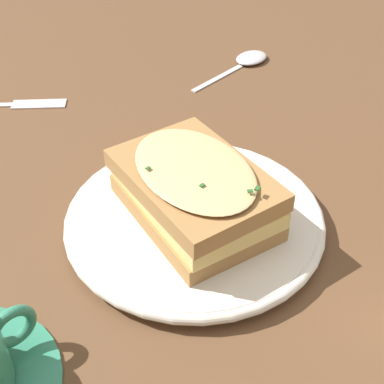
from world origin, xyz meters
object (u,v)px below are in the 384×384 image
Objects in this scene: sandwich at (192,191)px; fork at (11,104)px; dinner_plate at (192,219)px; spoon at (246,60)px.

fork is at bearing 42.63° from sandwich.
spoon is (0.36, -0.10, -0.01)m from dinner_plate.
fork is at bearing -116.13° from spoon.
spoon is at bearing -15.68° from dinner_plate.
sandwich is (-0.00, 0.00, 0.04)m from dinner_plate.
dinner_plate is at bearing 42.76° from fork.
dinner_plate is 0.37m from spoon.
spoon is at bearing 108.18° from fork.
dinner_plate reaches higher than spoon.
sandwich is at bearing -59.99° from spoon.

